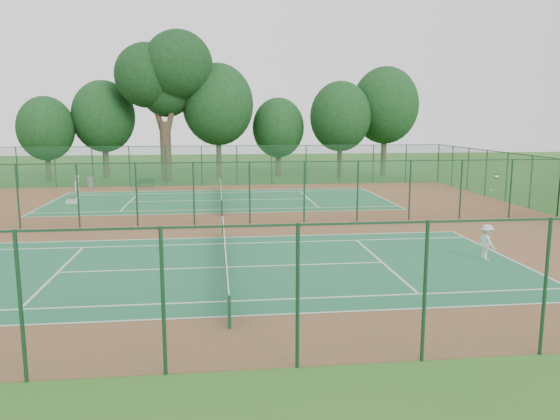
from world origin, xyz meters
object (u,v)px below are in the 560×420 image
object	(u,v)px
kit_bag	(72,202)
big_tree	(164,75)
player_near	(487,242)
player_far	(77,187)
trash_bin	(90,183)
bench	(146,183)

from	to	relation	value
kit_bag	big_tree	bearing A→B (deg)	62.24
player_near	big_tree	size ratio (longest dim) A/B	0.11
player_far	trash_bin	bearing A→B (deg)	-165.35
trash_bin	bench	bearing A→B (deg)	-0.88
player_far	trash_bin	size ratio (longest dim) A/B	1.75
bench	trash_bin	bearing A→B (deg)	172.77
kit_bag	trash_bin	bearing A→B (deg)	87.50
trash_bin	kit_bag	world-z (taller)	trash_bin
player_near	big_tree	xyz separation A→B (m)	(-15.69, 31.46, 9.02)
player_near	big_tree	world-z (taller)	big_tree
player_far	big_tree	world-z (taller)	big_tree
trash_bin	big_tree	bearing A→B (deg)	41.85
player_near	kit_bag	bearing A→B (deg)	39.36
player_far	kit_bag	world-z (taller)	player_far
player_far	big_tree	xyz separation A→B (m)	(5.58, 11.45, 8.90)
bench	kit_bag	bearing A→B (deg)	-122.05
bench	big_tree	distance (m)	10.90
player_near	kit_bag	distance (m)	27.52
kit_bag	player_near	bearing A→B (deg)	-46.36
player_near	kit_bag	world-z (taller)	player_near
big_tree	player_far	bearing A→B (deg)	-115.99
trash_bin	kit_bag	distance (m)	8.47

